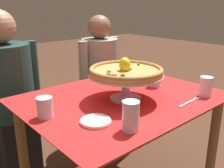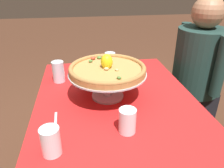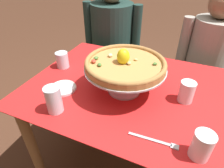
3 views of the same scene
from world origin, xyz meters
name	(u,v)px [view 1 (image 1 of 3)]	position (x,y,z in m)	size (l,w,h in m)	color
dining_table	(121,114)	(0.00, 0.00, 0.61)	(1.14, 0.89, 0.72)	olive
pizza_stand	(126,81)	(-0.01, -0.04, 0.83)	(0.43, 0.43, 0.15)	#B7B7C1
pizza	(126,71)	(-0.01, -0.04, 0.89)	(0.42, 0.42, 0.10)	#BC8447
water_glass_front_left	(131,118)	(-0.26, -0.33, 0.78)	(0.08, 0.08, 0.14)	silver
water_glass_side_left	(45,109)	(-0.47, 0.04, 0.77)	(0.08, 0.08, 0.10)	silver
water_glass_side_right	(155,79)	(0.31, 0.00, 0.77)	(0.08, 0.08, 0.11)	white
water_glass_front_right	(206,87)	(0.39, -0.32, 0.77)	(0.08, 0.08, 0.12)	white
side_plate	(96,121)	(-0.33, -0.17, 0.73)	(0.15, 0.15, 0.02)	white
dinner_fork	(190,102)	(0.23, -0.32, 0.73)	(0.21, 0.03, 0.01)	#B7B7C1
diner_left	(7,98)	(-0.42, 0.74, 0.61)	(0.53, 0.43, 1.22)	black
diner_right	(100,82)	(0.42, 0.73, 0.55)	(0.48, 0.36, 1.16)	maroon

